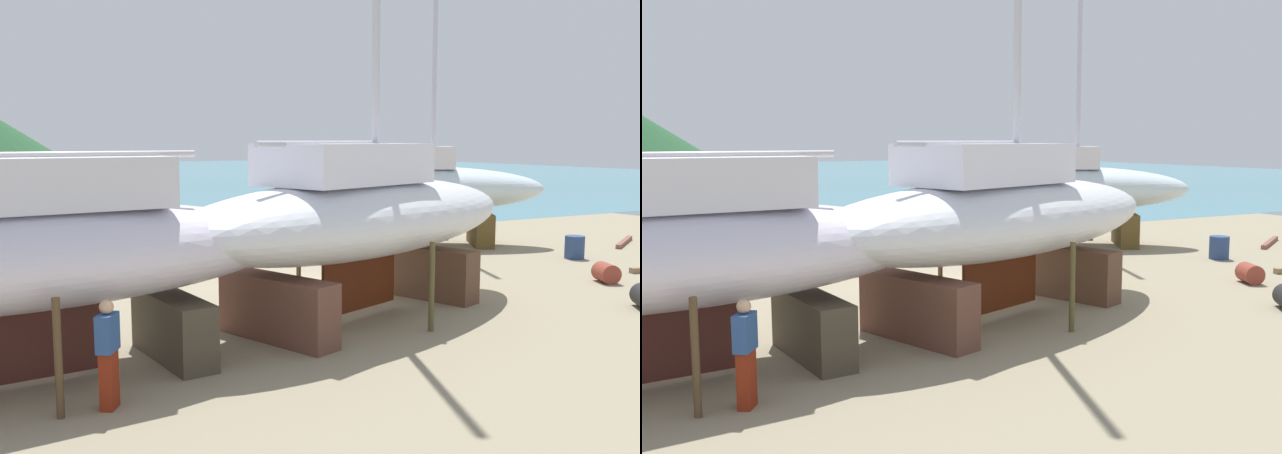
% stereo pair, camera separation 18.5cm
% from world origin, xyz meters
% --- Properties ---
extents(ground_plane, '(49.66, 49.66, 0.00)m').
position_xyz_m(ground_plane, '(0.00, -3.15, 0.00)').
color(ground_plane, gray).
extents(sea_water, '(156.33, 106.47, 0.01)m').
position_xyz_m(sea_water, '(0.00, 62.50, 0.00)').
color(sea_water, teal).
rests_on(sea_water, ground).
extents(sailboat_large_starboard, '(11.44, 7.08, 15.10)m').
position_xyz_m(sailboat_large_starboard, '(-0.25, -4.20, 2.37)').
color(sailboat_large_starboard, brown).
rests_on(sailboat_large_starboard, ground).
extents(sailboat_far_slipway, '(10.35, 4.26, 16.85)m').
position_xyz_m(sailboat_far_slipway, '(-7.48, -5.54, 2.24)').
color(sailboat_far_slipway, '#533428').
rests_on(sailboat_far_slipway, ground).
extents(sailboat_mid_port, '(9.77, 7.50, 14.56)m').
position_xyz_m(sailboat_mid_port, '(7.83, 4.53, 2.26)').
color(sailboat_mid_port, brown).
rests_on(sailboat_mid_port, ground).
extents(worker, '(0.44, 0.50, 1.72)m').
position_xyz_m(worker, '(-6.62, -7.29, 0.89)').
color(worker, maroon).
rests_on(worker, ground).
extents(barrel_tar_black, '(0.83, 0.92, 0.57)m').
position_xyz_m(barrel_tar_black, '(8.19, -4.19, 0.28)').
color(barrel_tar_black, brown).
rests_on(barrel_tar_black, ground).
extents(barrel_rust_mid, '(0.89, 0.89, 0.80)m').
position_xyz_m(barrel_rust_mid, '(10.67, -0.77, 0.40)').
color(barrel_rust_mid, navy).
rests_on(barrel_rust_mid, ground).
extents(barrel_by_slipway, '(0.87, 0.70, 0.64)m').
position_xyz_m(barrel_by_slipway, '(-1.45, 2.37, 0.32)').
color(barrel_by_slipway, brown).
rests_on(barrel_by_slipway, ground).
extents(timber_short_skew, '(2.78, 1.74, 0.16)m').
position_xyz_m(timber_short_skew, '(15.16, 0.75, 0.08)').
color(timber_short_skew, brown).
rests_on(timber_short_skew, ground).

